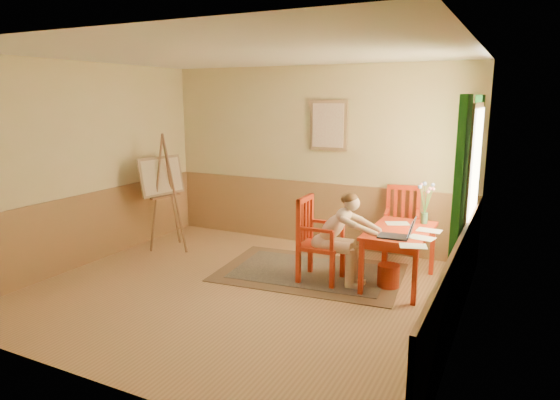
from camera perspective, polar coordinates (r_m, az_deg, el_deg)
The scene contains 14 objects.
room at distance 5.76m, azimuth -4.68°, elevation 2.63°, with size 5.04×4.54×2.84m.
wainscot at distance 6.63m, azimuth -0.99°, elevation -4.07°, with size 5.00×4.50×1.00m.
window at distance 6.06m, azimuth 21.15°, elevation 1.81°, with size 0.12×2.01×2.20m.
wall_portrait at distance 7.57m, azimuth 5.65°, elevation 8.63°, with size 0.60×0.05×0.76m.
rug at distance 6.69m, azimuth 3.52°, elevation -8.36°, with size 2.55×1.83×0.02m.
table at distance 6.27m, azimuth 13.76°, elevation -4.11°, with size 0.73×1.20×0.72m.
chair_left at distance 6.27m, azimuth 4.33°, elevation -4.61°, with size 0.52×0.50×1.09m.
chair_back at distance 7.20m, azimuth 13.96°, elevation -2.80°, with size 0.56×0.57×1.08m.
figure at distance 6.13m, azimuth 6.84°, elevation -3.99°, with size 0.88×0.38×1.18m.
laptop at distance 5.85m, azimuth 13.71°, elevation -3.82°, with size 0.43×0.28×0.25m.
papers at distance 6.07m, azimuth 15.42°, elevation -3.81°, with size 0.76×1.20×0.00m.
vase at distance 6.57m, azimuth 16.53°, elevation -0.51°, with size 0.19×0.27×0.54m.
wastebasket at distance 6.30m, azimuth 12.49°, elevation -8.63°, with size 0.27×0.27×0.29m, color #9D3216.
easel at distance 7.76m, azimuth -13.43°, elevation 2.19°, with size 0.66×0.80×1.79m.
Camera 1 is at (2.94, -4.86, 2.32)m, focal length 31.46 mm.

